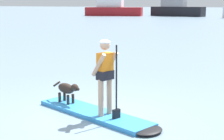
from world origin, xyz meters
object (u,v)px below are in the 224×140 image
moored_boat_port (113,8)px  paddleboard (100,115)px  dog (67,89)px  moored_boat_outer (176,8)px  person_paddler (106,72)px

moored_boat_port → paddleboard: bearing=-65.0°
dog → moored_boat_outer: (-14.22, 61.51, 1.03)m
person_paddler → paddleboard: bearing=160.2°
person_paddler → dog: person_paddler is taller
dog → moored_boat_port: size_ratio=0.08×
paddleboard → moored_boat_port: bearing=115.0°
moored_boat_outer → paddleboard: bearing=-76.1°
dog → moored_boat_outer: 63.14m
person_paddler → dog: 1.52m
paddleboard → dog: 1.27m
dog → moored_boat_outer: moored_boat_outer is taller
dog → person_paddler: bearing=-19.8°
dog → moored_boat_port: bearing=114.2°
person_paddler → dog: size_ratio=1.69×
moored_boat_port → moored_boat_outer: (12.09, 3.09, -0.02)m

